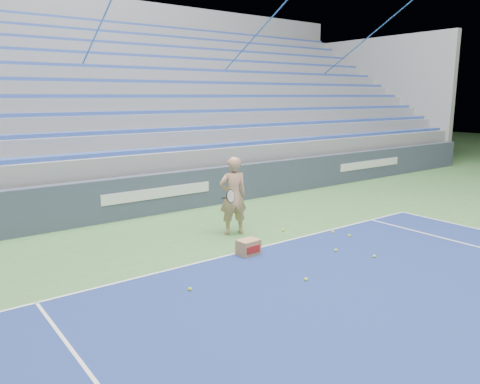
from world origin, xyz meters
The scene contains 11 objects.
sponsor_barrier centered at (0.00, 15.88, 0.55)m, with size 30.00×0.32×1.10m.
bleachers centered at (0.00, 21.60, 2.36)m, with size 31.00×9.15×7.30m.
tennis_player centered at (0.54, 13.06, 0.91)m, with size 0.98×0.92×1.81m.
ball_box centered at (-0.09, 11.68, 0.16)m, with size 0.44×0.35×0.32m.
tennis_ball_0 centered at (1.47, 10.74, 0.03)m, with size 0.07×0.07×0.07m, color #CDE92F.
tennis_ball_1 centered at (2.51, 11.26, 0.03)m, with size 0.07×0.07×0.07m, color #CDE92F.
tennis_ball_2 centered at (-0.13, 9.99, 0.03)m, with size 0.07×0.07×0.07m, color #CDE92F.
tennis_ball_3 centered at (2.43, 11.68, 0.03)m, with size 0.07×0.07×0.07m, color #CDE92F.
tennis_ball_4 centered at (1.81, 10.03, 0.03)m, with size 0.07×0.07×0.07m, color #CDE92F.
tennis_ball_5 centered at (-1.97, 10.85, 0.03)m, with size 0.07×0.07×0.07m, color #CDE92F.
tennis_ball_6 centered at (1.61, 12.51, 0.03)m, with size 0.07×0.07×0.07m, color #CDE92F.
Camera 1 is at (-5.65, 4.57, 3.17)m, focal length 35.00 mm.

